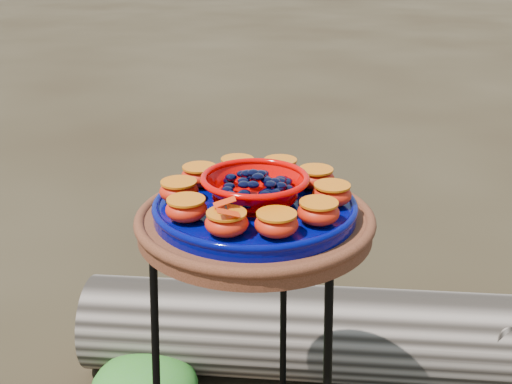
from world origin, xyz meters
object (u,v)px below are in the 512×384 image
(plant_stand, at_px, (255,381))
(terracotta_saucer, at_px, (255,224))
(red_bowl, at_px, (255,190))
(driftwood_log, at_px, (340,334))
(cobalt_plate, at_px, (255,209))

(plant_stand, xyz_separation_m, terracotta_saucer, (0.00, 0.00, 0.37))
(plant_stand, height_order, terracotta_saucer, terracotta_saucer)
(red_bowl, distance_m, driftwood_log, 0.84)
(plant_stand, relative_size, red_bowl, 3.66)
(cobalt_plate, height_order, driftwood_log, cobalt_plate)
(plant_stand, distance_m, red_bowl, 0.44)
(red_bowl, bearing_deg, plant_stand, 0.00)
(plant_stand, height_order, red_bowl, red_bowl)
(plant_stand, xyz_separation_m, driftwood_log, (0.08, 0.53, -0.21))
(terracotta_saucer, bearing_deg, plant_stand, 0.00)
(terracotta_saucer, xyz_separation_m, driftwood_log, (0.08, 0.53, -0.58))
(driftwood_log, bearing_deg, red_bowl, -98.56)
(plant_stand, relative_size, cobalt_plate, 1.83)
(red_bowl, xyz_separation_m, driftwood_log, (0.08, 0.53, -0.65))
(terracotta_saucer, bearing_deg, driftwood_log, 81.44)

